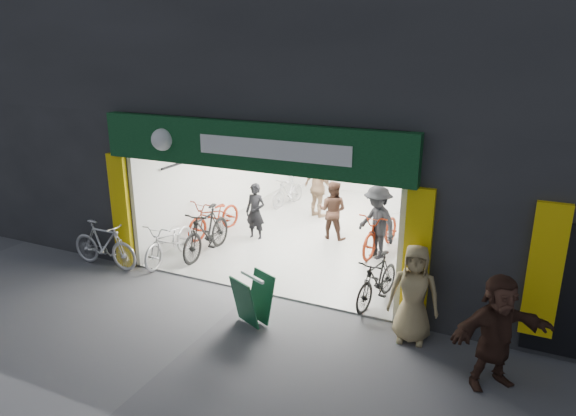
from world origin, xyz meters
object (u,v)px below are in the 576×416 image
Objects in this scene: parked_bike at (104,244)px; sandwich_board at (253,298)px; bike_left_front at (170,241)px; pedestrian_near at (414,294)px; bike_right_front at (377,280)px.

sandwich_board is (4.23, -0.78, -0.04)m from parked_bike.
sandwich_board is at bearing -32.34° from bike_left_front.
pedestrian_near reaches higher than bike_left_front.
pedestrian_near is 2.81m from sandwich_board.
bike_right_front is at bearing 67.06° from sandwich_board.
parked_bike reaches higher than bike_right_front.
bike_left_front is 1.44m from parked_bike.
bike_right_front is 2.47m from sandwich_board.
bike_left_front is 1.05× the size of parked_bike.
bike_right_front is at bearing -80.91° from parked_bike.
bike_left_front is at bearing 162.91° from pedestrian_near.
parked_bike is (-1.12, -0.90, 0.05)m from bike_left_front.
parked_bike is 1.99× the size of sandwich_board.
bike_right_front is 6.11m from parked_bike.
bike_left_front is 1.10× the size of pedestrian_near.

